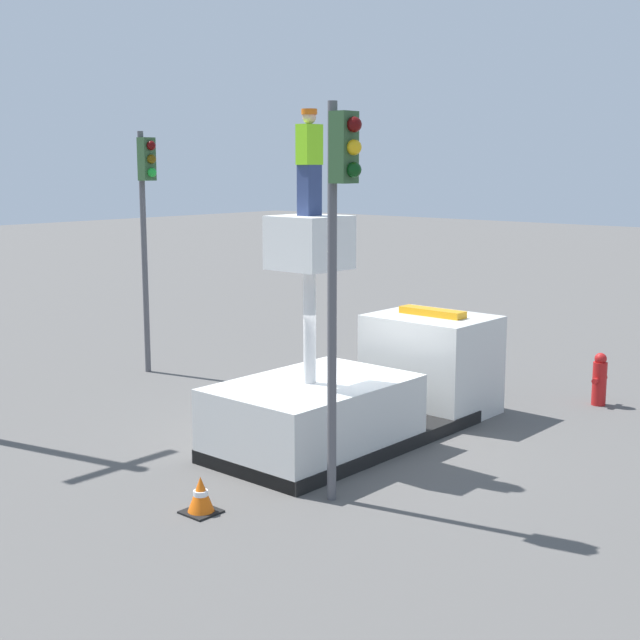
{
  "coord_description": "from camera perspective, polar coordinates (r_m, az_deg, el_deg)",
  "views": [
    {
      "loc": [
        -12.17,
        -10.02,
        5.01
      ],
      "look_at": [
        -1.7,
        -0.83,
        2.59
      ],
      "focal_mm": 50.0,
      "sensor_mm": 36.0,
      "label": 1
    }
  ],
  "objects": [
    {
      "name": "ground_plane",
      "position": [
        16.54,
        1.75,
        -7.77
      ],
      "size": [
        120.0,
        120.0,
        0.0
      ],
      "primitive_type": "plane",
      "color": "#565451"
    },
    {
      "name": "bucket_truck",
      "position": [
        16.7,
        2.94,
        -4.5
      ],
      "size": [
        6.34,
        2.42,
        4.18
      ],
      "color": "black",
      "rests_on": "ground"
    },
    {
      "name": "worker",
      "position": [
        14.98,
        -0.69,
        10.05
      ],
      "size": [
        0.4,
        0.26,
        1.75
      ],
      "color": "navy",
      "rests_on": "bucket_truck"
    },
    {
      "name": "traffic_light_pole",
      "position": [
        12.83,
        1.25,
        6.07
      ],
      "size": [
        0.34,
        0.57,
        5.91
      ],
      "color": "#515156",
      "rests_on": "ground"
    },
    {
      "name": "traffic_light_across",
      "position": [
        21.72,
        -11.06,
        7.26
      ],
      "size": [
        0.34,
        0.57,
        5.81
      ],
      "color": "#515156",
      "rests_on": "ground"
    },
    {
      "name": "fire_hydrant",
      "position": [
        19.73,
        17.46,
        -3.66
      ],
      "size": [
        0.54,
        0.3,
        1.13
      ],
      "color": "red",
      "rests_on": "ground"
    },
    {
      "name": "traffic_cone_rear",
      "position": [
        13.34,
        -7.64,
        -11.1
      ],
      "size": [
        0.5,
        0.5,
        0.55
      ],
      "color": "black",
      "rests_on": "ground"
    }
  ]
}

